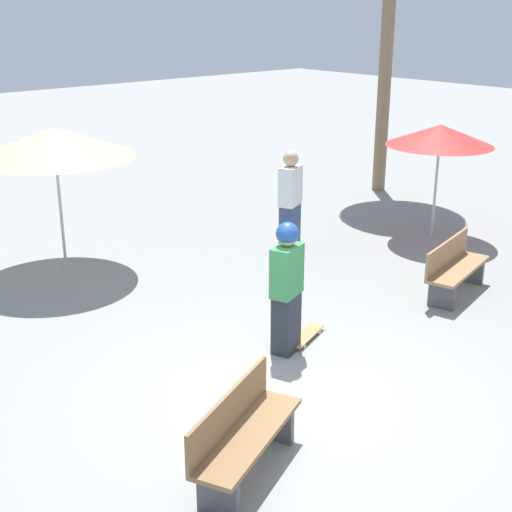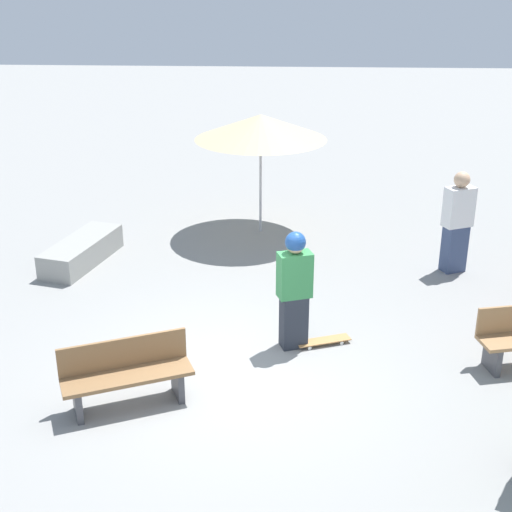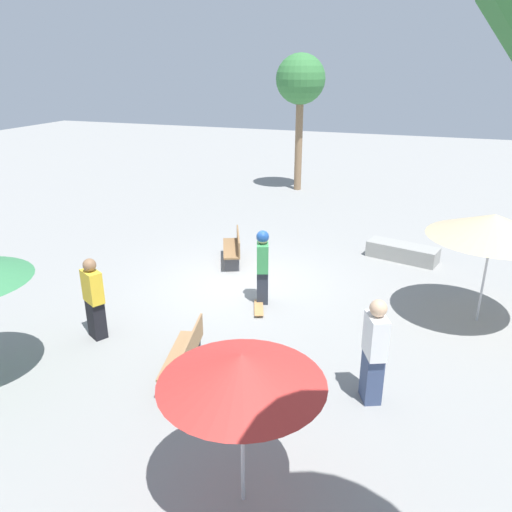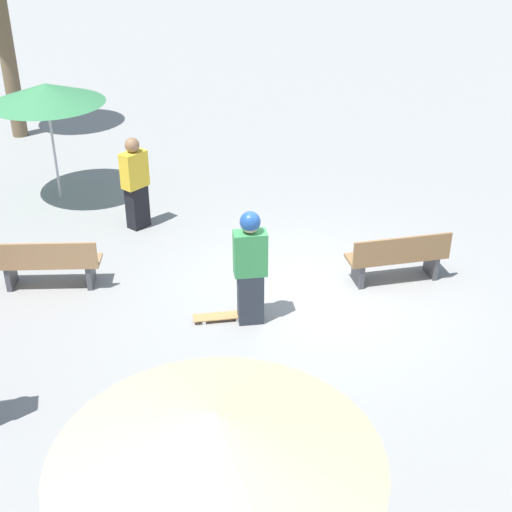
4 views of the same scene
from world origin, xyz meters
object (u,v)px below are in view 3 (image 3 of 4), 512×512
object	(u,v)px
bench_far	(233,248)
shade_umbrella_red	(242,369)
concrete_ledge	(402,252)
palm_tree_left	(301,82)
bystander_watching	(374,352)
skateboard	(259,308)
skater_main	(263,264)
shade_umbrella_tan	(493,226)
bystander_far	(94,299)
bench_near	(185,355)

from	to	relation	value
bench_far	shade_umbrella_red	bearing A→B (deg)	179.38
concrete_ledge	shade_umbrella_red	size ratio (longest dim) A/B	0.95
concrete_ledge	palm_tree_left	world-z (taller)	palm_tree_left
bystander_watching	skateboard	bearing A→B (deg)	25.47
skater_main	shade_umbrella_tan	bearing A→B (deg)	79.31
skater_main	palm_tree_left	size ratio (longest dim) A/B	0.31
skateboard	bystander_far	xyz separation A→B (m)	(2.71, 2.19, 0.79)
shade_umbrella_red	bystander_far	xyz separation A→B (m)	(4.25, -2.82, -1.11)
shade_umbrella_red	palm_tree_left	distance (m)	17.10
skater_main	bystander_watching	distance (m)	4.03
skateboard	palm_tree_left	bearing A→B (deg)	170.79
skateboard	palm_tree_left	world-z (taller)	palm_tree_left
shade_umbrella_tan	concrete_ledge	bearing A→B (deg)	-60.37
skater_main	bench_near	xyz separation A→B (m)	(0.33, 3.27, -0.52)
skater_main	bench_far	xyz separation A→B (m)	(1.55, -2.06, -0.52)
shade_umbrella_tan	bystander_far	xyz separation A→B (m)	(7.33, 3.32, -1.30)
skateboard	skater_main	bearing A→B (deg)	168.18
bench_near	shade_umbrella_tan	size ratio (longest dim) A/B	0.64
bench_far	bystander_watching	distance (m)	6.61
skateboard	bystander_watching	bearing A→B (deg)	29.31
palm_tree_left	bystander_watching	distance (m)	15.18
bench_far	shade_umbrella_red	size ratio (longest dim) A/B	0.76
bench_near	bench_far	xyz separation A→B (m)	(1.22, -5.33, 0.00)
bench_near	bystander_watching	bearing A→B (deg)	-95.19
palm_tree_left	bystander_far	bearing A→B (deg)	87.87
concrete_ledge	bystander_far	xyz separation A→B (m)	(5.52, 6.51, 0.63)
skateboard	bystander_far	distance (m)	3.57
skateboard	shade_umbrella_tan	distance (m)	5.20
bench_far	bystander_far	size ratio (longest dim) A/B	0.96
shade_umbrella_tan	shade_umbrella_red	bearing A→B (deg)	63.30
bystander_watching	bench_far	bearing A→B (deg)	18.15
skater_main	concrete_ledge	bearing A→B (deg)	124.44
bench_near	bystander_far	world-z (taller)	bystander_far
skateboard	concrete_ledge	distance (m)	5.15
skater_main	skateboard	distance (m)	0.99
skateboard	bench_near	world-z (taller)	bench_near
concrete_ledge	bench_near	size ratio (longest dim) A/B	1.24
concrete_ledge	bystander_watching	size ratio (longest dim) A/B	1.12
skater_main	palm_tree_left	distance (m)	11.79
skater_main	shade_umbrella_tan	world-z (taller)	shade_umbrella_tan
bench_near	bystander_watching	distance (m)	3.25
shade_umbrella_tan	bystander_watching	xyz separation A→B (m)	(1.83, 3.52, -1.25)
shade_umbrella_tan	bench_far	bearing A→B (deg)	-12.38
shade_umbrella_red	shade_umbrella_tan	world-z (taller)	shade_umbrella_tan
skateboard	bench_near	size ratio (longest dim) A/B	0.49
bench_far	shade_umbrella_red	xyz separation A→B (m)	(-3.16, 7.51, 1.53)
bench_near	bystander_far	size ratio (longest dim) A/B	0.97
skater_main	shade_umbrella_tan	distance (m)	4.89
concrete_ledge	shade_umbrella_red	world-z (taller)	shade_umbrella_red
shade_umbrella_tan	skater_main	bearing A→B (deg)	8.35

